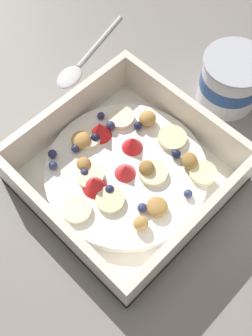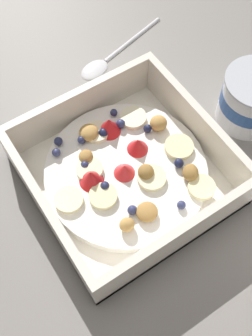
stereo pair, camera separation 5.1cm
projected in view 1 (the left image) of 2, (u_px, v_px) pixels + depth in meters
The scene contains 4 objects.
ground_plane at pixel (110, 177), 0.53m from camera, with size 2.40×2.40×0.00m, color gray.
fruit_bowl at pixel (126, 171), 0.51m from camera, with size 0.23×0.23×0.07m.
spoon at pixel (79, 64), 0.62m from camera, with size 0.06×0.17×0.01m.
yogurt_cup at pixel (231, 80), 0.56m from camera, with size 0.09×0.09×0.08m.
Camera 1 is at (0.19, -0.16, 0.47)m, focal length 43.81 mm.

